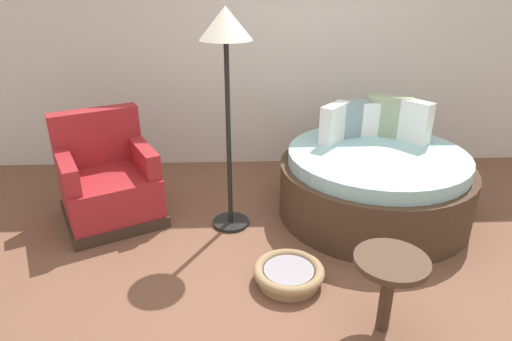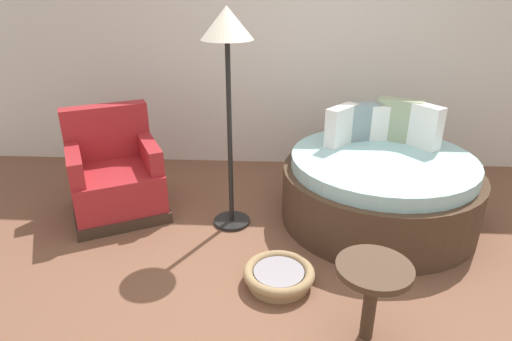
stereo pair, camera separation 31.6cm
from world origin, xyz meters
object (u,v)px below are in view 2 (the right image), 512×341
(side_table, at_px, (373,279))
(floor_lamp, at_px, (227,46))
(pet_basket, at_px, (279,275))
(red_armchair, at_px, (115,177))
(round_daybed, at_px, (379,186))

(side_table, xyz_separation_m, floor_lamp, (-0.96, 1.30, 1.11))
(pet_basket, bearing_deg, red_armchair, 146.05)
(round_daybed, bearing_deg, red_armchair, 179.47)
(pet_basket, bearing_deg, round_daybed, 48.65)
(red_armchair, distance_m, side_table, 2.53)
(red_armchair, height_order, floor_lamp, floor_lamp)
(side_table, bearing_deg, pet_basket, 138.77)
(round_daybed, distance_m, floor_lamp, 1.78)
(pet_basket, relative_size, floor_lamp, 0.28)
(floor_lamp, bearing_deg, pet_basket, -62.94)
(round_daybed, distance_m, red_armchair, 2.38)
(red_armchair, relative_size, pet_basket, 2.10)
(pet_basket, height_order, floor_lamp, floor_lamp)
(red_armchair, bearing_deg, floor_lamp, -9.72)
(pet_basket, bearing_deg, side_table, -41.23)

